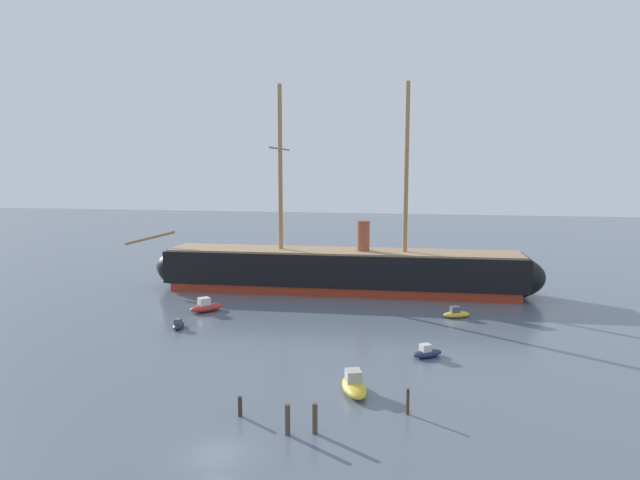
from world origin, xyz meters
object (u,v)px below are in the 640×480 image
(motorboat_alongside_stern, at_px, (456,314))
(mooring_piling_left_pair, at_px, (408,402))
(mooring_piling_midwater, at_px, (288,420))
(motorboat_mid_left, at_px, (178,325))
(motorboat_mid_right, at_px, (427,353))
(tall_ship, at_px, (342,270))
(motorboat_alongside_bow, at_px, (206,307))
(motorboat_far_left, at_px, (177,279))
(motorboat_foreground_right, at_px, (354,385))
(mooring_piling_nearest, at_px, (240,406))
(motorboat_far_right, at_px, (518,291))
(mooring_piling_right_pair, at_px, (315,419))

(motorboat_alongside_stern, distance_m, mooring_piling_left_pair, 30.71)
(mooring_piling_left_pair, xyz_separation_m, mooring_piling_midwater, (-8.72, -5.07, 0.12))
(motorboat_mid_left, bearing_deg, motorboat_mid_right, -9.78)
(tall_ship, height_order, mooring_piling_midwater, tall_ship)
(motorboat_alongside_bow, distance_m, motorboat_far_left, 22.33)
(motorboat_foreground_right, distance_m, motorboat_mid_left, 28.42)
(motorboat_foreground_right, height_order, mooring_piling_left_pair, mooring_piling_left_pair)
(mooring_piling_nearest, bearing_deg, mooring_piling_left_pair, 11.66)
(motorboat_far_left, height_order, mooring_piling_midwater, mooring_piling_midwater)
(motorboat_alongside_bow, xyz_separation_m, mooring_piling_left_pair, (28.00, -27.21, 0.37))
(motorboat_alongside_bow, height_order, motorboat_alongside_stern, motorboat_alongside_bow)
(tall_ship, relative_size, mooring_piling_nearest, 41.33)
(mooring_piling_midwater, bearing_deg, motorboat_foreground_right, 64.83)
(tall_ship, height_order, motorboat_alongside_bow, tall_ship)
(mooring_piling_left_pair, bearing_deg, motorboat_far_right, 70.63)
(motorboat_alongside_bow, bearing_deg, mooring_piling_right_pair, -56.18)
(motorboat_mid_right, distance_m, motorboat_alongside_stern, 16.72)
(motorboat_alongside_stern, distance_m, motorboat_far_right, 18.25)
(mooring_piling_nearest, distance_m, mooring_piling_midwater, 5.06)
(motorboat_alongside_bow, relative_size, mooring_piling_right_pair, 2.04)
(motorboat_far_right, bearing_deg, motorboat_far_left, 179.68)
(motorboat_foreground_right, relative_size, motorboat_mid_right, 1.42)
(motorboat_far_left, height_order, mooring_piling_right_pair, mooring_piling_right_pair)
(motorboat_foreground_right, bearing_deg, motorboat_mid_left, 146.37)
(mooring_piling_right_pair, relative_size, mooring_piling_midwater, 0.98)
(motorboat_foreground_right, relative_size, motorboat_far_left, 1.59)
(tall_ship, distance_m, motorboat_mid_left, 29.13)
(motorboat_foreground_right, height_order, motorboat_far_right, motorboat_foreground_right)
(tall_ship, height_order, motorboat_alongside_stern, tall_ship)
(mooring_piling_nearest, relative_size, mooring_piling_right_pair, 0.70)
(motorboat_alongside_bow, distance_m, mooring_piling_left_pair, 39.04)
(motorboat_foreground_right, relative_size, mooring_piling_nearest, 3.17)
(motorboat_mid_left, bearing_deg, motorboat_alongside_stern, 17.94)
(mooring_piling_nearest, bearing_deg, motorboat_far_left, 119.61)
(motorboat_alongside_bow, bearing_deg, motorboat_alongside_stern, 5.03)
(motorboat_alongside_stern, height_order, motorboat_far_left, motorboat_alongside_stern)
(motorboat_foreground_right, xyz_separation_m, motorboat_alongside_bow, (-23.25, 23.82, -0.01))
(tall_ship, relative_size, motorboat_alongside_bow, 14.19)
(tall_ship, xyz_separation_m, mooring_piling_midwater, (2.62, -47.61, -2.30))
(motorboat_foreground_right, xyz_separation_m, mooring_piling_midwater, (-3.98, -8.46, 0.48))
(tall_ship, relative_size, motorboat_mid_left, 21.55)
(motorboat_mid_left, relative_size, motorboat_alongside_stern, 0.80)
(motorboat_far_left, relative_size, motorboat_far_right, 0.73)
(motorboat_alongside_bow, distance_m, mooring_piling_right_pair, 38.14)
(motorboat_far_left, bearing_deg, motorboat_alongside_bow, -55.47)
(motorboat_mid_left, distance_m, motorboat_alongside_bow, 8.09)
(motorboat_mid_left, xyz_separation_m, motorboat_alongside_stern, (34.11, 11.05, 0.10))
(motorboat_far_left, xyz_separation_m, mooring_piling_midwater, (31.94, -50.67, 0.74))
(motorboat_far_left, xyz_separation_m, mooring_piling_nearest, (27.47, -48.32, 0.37))
(motorboat_alongside_bow, bearing_deg, motorboat_mid_right, -24.07)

